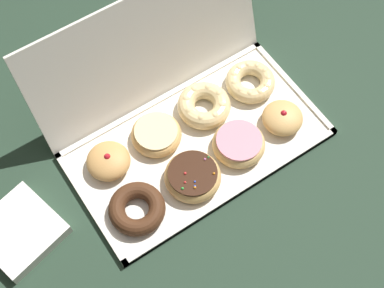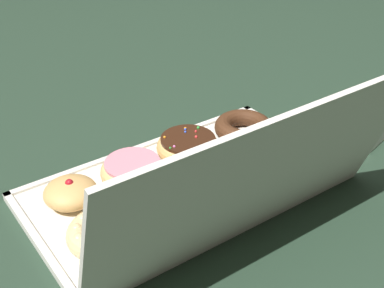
{
  "view_description": "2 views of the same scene",
  "coord_description": "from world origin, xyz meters",
  "px_view_note": "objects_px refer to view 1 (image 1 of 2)",
  "views": [
    {
      "loc": [
        -0.34,
        -0.48,
        1.11
      ],
      "look_at": [
        -0.02,
        -0.0,
        0.03
      ],
      "focal_mm": 54.11,
      "sensor_mm": 36.0,
      "label": 1
    },
    {
      "loc": [
        0.42,
        0.62,
        0.56
      ],
      "look_at": [
        -0.05,
        -0.05,
        0.05
      ],
      "focal_mm": 49.56,
      "sensor_mm": 36.0,
      "label": 2
    }
  ],
  "objects_px": {
    "donut_box": "(197,145)",
    "chocolate_cake_ring_donut_0": "(137,209)",
    "jelly_filled_donut_4": "(108,161)",
    "cruller_donut_7": "(250,81)",
    "jelly_filled_donut_3": "(282,118)",
    "glazed_ring_donut_5": "(156,134)",
    "sprinkle_donut_1": "(193,176)",
    "pink_frosted_donut_2": "(239,144)",
    "napkin_stack": "(20,231)",
    "cruller_donut_6": "(204,105)"
  },
  "relations": [
    {
      "from": "jelly_filled_donut_3",
      "to": "cruller_donut_7",
      "type": "height_order",
      "value": "jelly_filled_donut_3"
    },
    {
      "from": "sprinkle_donut_1",
      "to": "cruller_donut_7",
      "type": "height_order",
      "value": "sprinkle_donut_1"
    },
    {
      "from": "pink_frosted_donut_2",
      "to": "jelly_filled_donut_4",
      "type": "height_order",
      "value": "jelly_filled_donut_4"
    },
    {
      "from": "donut_box",
      "to": "jelly_filled_donut_4",
      "type": "xyz_separation_m",
      "value": [
        -0.18,
        0.06,
        0.03
      ]
    },
    {
      "from": "sprinkle_donut_1",
      "to": "napkin_stack",
      "type": "relative_size",
      "value": 0.81
    },
    {
      "from": "donut_box",
      "to": "cruller_donut_6",
      "type": "height_order",
      "value": "cruller_donut_6"
    },
    {
      "from": "donut_box",
      "to": "chocolate_cake_ring_donut_0",
      "type": "distance_m",
      "value": 0.2
    },
    {
      "from": "donut_box",
      "to": "chocolate_cake_ring_donut_0",
      "type": "bearing_deg",
      "value": -161.6
    },
    {
      "from": "chocolate_cake_ring_donut_0",
      "to": "sprinkle_donut_1",
      "type": "bearing_deg",
      "value": -1.45
    },
    {
      "from": "jelly_filled_donut_4",
      "to": "cruller_donut_7",
      "type": "bearing_deg",
      "value": -0.38
    },
    {
      "from": "donut_box",
      "to": "glazed_ring_donut_5",
      "type": "bearing_deg",
      "value": 137.99
    },
    {
      "from": "donut_box",
      "to": "glazed_ring_donut_5",
      "type": "height_order",
      "value": "glazed_ring_donut_5"
    },
    {
      "from": "donut_box",
      "to": "cruller_donut_6",
      "type": "relative_size",
      "value": 4.57
    },
    {
      "from": "jelly_filled_donut_4",
      "to": "glazed_ring_donut_5",
      "type": "height_order",
      "value": "jelly_filled_donut_4"
    },
    {
      "from": "chocolate_cake_ring_donut_0",
      "to": "jelly_filled_donut_4",
      "type": "height_order",
      "value": "jelly_filled_donut_4"
    },
    {
      "from": "donut_box",
      "to": "jelly_filled_donut_3",
      "type": "distance_m",
      "value": 0.19
    },
    {
      "from": "sprinkle_donut_1",
      "to": "jelly_filled_donut_4",
      "type": "relative_size",
      "value": 1.28
    },
    {
      "from": "pink_frosted_donut_2",
      "to": "cruller_donut_6",
      "type": "xyz_separation_m",
      "value": [
        -0.01,
        0.12,
        0.0
      ]
    },
    {
      "from": "jelly_filled_donut_3",
      "to": "pink_frosted_donut_2",
      "type": "bearing_deg",
      "value": 179.03
    },
    {
      "from": "jelly_filled_donut_3",
      "to": "cruller_donut_7",
      "type": "bearing_deg",
      "value": 90.03
    },
    {
      "from": "donut_box",
      "to": "chocolate_cake_ring_donut_0",
      "type": "relative_size",
      "value": 4.67
    },
    {
      "from": "napkin_stack",
      "to": "donut_box",
      "type": "bearing_deg",
      "value": -4.43
    },
    {
      "from": "jelly_filled_donut_3",
      "to": "jelly_filled_donut_4",
      "type": "relative_size",
      "value": 0.96
    },
    {
      "from": "cruller_donut_7",
      "to": "donut_box",
      "type": "bearing_deg",
      "value": -162.55
    },
    {
      "from": "pink_frosted_donut_2",
      "to": "sprinkle_donut_1",
      "type": "bearing_deg",
      "value": -175.93
    },
    {
      "from": "donut_box",
      "to": "chocolate_cake_ring_donut_0",
      "type": "height_order",
      "value": "chocolate_cake_ring_donut_0"
    },
    {
      "from": "jelly_filled_donut_3",
      "to": "glazed_ring_donut_5",
      "type": "height_order",
      "value": "jelly_filled_donut_3"
    },
    {
      "from": "pink_frosted_donut_2",
      "to": "cruller_donut_6",
      "type": "relative_size",
      "value": 0.96
    },
    {
      "from": "sprinkle_donut_1",
      "to": "napkin_stack",
      "type": "height_order",
      "value": "sprinkle_donut_1"
    },
    {
      "from": "cruller_donut_6",
      "to": "jelly_filled_donut_3",
      "type": "bearing_deg",
      "value": -44.6
    },
    {
      "from": "jelly_filled_donut_3",
      "to": "sprinkle_donut_1",
      "type": "bearing_deg",
      "value": -178.36
    },
    {
      "from": "donut_box",
      "to": "glazed_ring_donut_5",
      "type": "distance_m",
      "value": 0.09
    },
    {
      "from": "chocolate_cake_ring_donut_0",
      "to": "cruller_donut_7",
      "type": "distance_m",
      "value": 0.39
    },
    {
      "from": "sprinkle_donut_1",
      "to": "cruller_donut_7",
      "type": "xyz_separation_m",
      "value": [
        0.24,
        0.12,
        -0.0
      ]
    },
    {
      "from": "glazed_ring_donut_5",
      "to": "cruller_donut_6",
      "type": "distance_m",
      "value": 0.13
    },
    {
      "from": "donut_box",
      "to": "napkin_stack",
      "type": "xyz_separation_m",
      "value": [
        -0.4,
        0.03,
        0.01
      ]
    },
    {
      "from": "napkin_stack",
      "to": "glazed_ring_donut_5",
      "type": "bearing_deg",
      "value": 4.75
    },
    {
      "from": "cruller_donut_6",
      "to": "cruller_donut_7",
      "type": "bearing_deg",
      "value": -2.24
    },
    {
      "from": "donut_box",
      "to": "chocolate_cake_ring_donut_0",
      "type": "xyz_separation_m",
      "value": [
        -0.19,
        -0.06,
        0.02
      ]
    },
    {
      "from": "jelly_filled_donut_4",
      "to": "jelly_filled_donut_3",
      "type": "bearing_deg",
      "value": -18.02
    },
    {
      "from": "chocolate_cake_ring_donut_0",
      "to": "sprinkle_donut_1",
      "type": "relative_size",
      "value": 0.98
    },
    {
      "from": "sprinkle_donut_1",
      "to": "glazed_ring_donut_5",
      "type": "xyz_separation_m",
      "value": [
        -0.01,
        0.13,
        -0.0
      ]
    },
    {
      "from": "jelly_filled_donut_4",
      "to": "cruller_donut_7",
      "type": "xyz_separation_m",
      "value": [
        0.36,
        -0.0,
        -0.0
      ]
    },
    {
      "from": "sprinkle_donut_1",
      "to": "cruller_donut_6",
      "type": "distance_m",
      "value": 0.17
    },
    {
      "from": "chocolate_cake_ring_donut_0",
      "to": "cruller_donut_7",
      "type": "bearing_deg",
      "value": 17.94
    },
    {
      "from": "sprinkle_donut_1",
      "to": "pink_frosted_donut_2",
      "type": "xyz_separation_m",
      "value": [
        0.12,
        0.01,
        -0.0
      ]
    },
    {
      "from": "jelly_filled_donut_4",
      "to": "napkin_stack",
      "type": "height_order",
      "value": "jelly_filled_donut_4"
    },
    {
      "from": "napkin_stack",
      "to": "cruller_donut_6",
      "type": "bearing_deg",
      "value": 3.78
    },
    {
      "from": "jelly_filled_donut_4",
      "to": "glazed_ring_donut_5",
      "type": "distance_m",
      "value": 0.12
    },
    {
      "from": "jelly_filled_donut_4",
      "to": "cruller_donut_7",
      "type": "height_order",
      "value": "jelly_filled_donut_4"
    }
  ]
}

